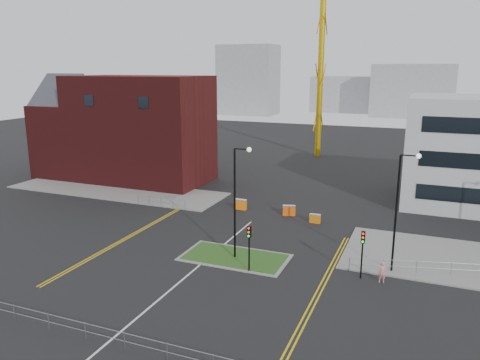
# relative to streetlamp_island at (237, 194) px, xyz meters

# --- Properties ---
(ground) EXTENTS (200.00, 200.00, 0.00)m
(ground) POSITION_rel_streetlamp_island_xyz_m (-2.22, -8.00, -5.41)
(ground) COLOR black
(ground) RESTS_ON ground
(pavement_left) EXTENTS (28.00, 8.00, 0.12)m
(pavement_left) POSITION_rel_streetlamp_island_xyz_m (-22.22, 14.00, -5.35)
(pavement_left) COLOR slate
(pavement_left) RESTS_ON ground
(island_kerb) EXTENTS (8.60, 4.60, 0.08)m
(island_kerb) POSITION_rel_streetlamp_island_xyz_m (-0.22, 0.00, -5.37)
(island_kerb) COLOR slate
(island_kerb) RESTS_ON ground
(grass_island) EXTENTS (8.00, 4.00, 0.12)m
(grass_island) POSITION_rel_streetlamp_island_xyz_m (-0.22, 0.00, -5.35)
(grass_island) COLOR #224416
(grass_island) RESTS_ON ground
(brick_building) EXTENTS (24.20, 10.07, 14.24)m
(brick_building) POSITION_rel_streetlamp_island_xyz_m (-25.19, 20.00, 1.44)
(brick_building) COLOR #4C1313
(brick_building) RESTS_ON ground
(streetlamp_island) EXTENTS (1.46, 0.36, 9.18)m
(streetlamp_island) POSITION_rel_streetlamp_island_xyz_m (0.00, 0.00, 0.00)
(streetlamp_island) COLOR black
(streetlamp_island) RESTS_ON ground
(streetlamp_right_near) EXTENTS (1.46, 0.36, 9.18)m
(streetlamp_right_near) POSITION_rel_streetlamp_island_xyz_m (12.00, 2.00, 0.00)
(streetlamp_right_near) COLOR black
(streetlamp_right_near) RESTS_ON ground
(traffic_light_island) EXTENTS (0.28, 0.33, 3.65)m
(traffic_light_island) POSITION_rel_streetlamp_island_xyz_m (1.78, -2.02, -2.85)
(traffic_light_island) COLOR black
(traffic_light_island) RESTS_ON ground
(traffic_light_right) EXTENTS (0.28, 0.33, 3.65)m
(traffic_light_right) POSITION_rel_streetlamp_island_xyz_m (9.78, -0.02, -2.85)
(traffic_light_right) COLOR black
(traffic_light_right) RESTS_ON ground
(railing_front) EXTENTS (24.05, 0.05, 1.10)m
(railing_front) POSITION_rel_streetlamp_island_xyz_m (-2.22, -14.00, -4.63)
(railing_front) COLOR gray
(railing_front) RESTS_ON ground
(railing_left) EXTENTS (6.05, 0.05, 1.10)m
(railing_left) POSITION_rel_streetlamp_island_xyz_m (-13.22, 10.00, -4.67)
(railing_left) COLOR gray
(railing_left) RESTS_ON ground
(centre_line) EXTENTS (0.15, 30.00, 0.01)m
(centre_line) POSITION_rel_streetlamp_island_xyz_m (-2.22, -6.00, -5.41)
(centre_line) COLOR silver
(centre_line) RESTS_ON ground
(yellow_left_a) EXTENTS (0.12, 24.00, 0.01)m
(yellow_left_a) POSITION_rel_streetlamp_island_xyz_m (-11.22, 2.00, -5.41)
(yellow_left_a) COLOR gold
(yellow_left_a) RESTS_ON ground
(yellow_left_b) EXTENTS (0.12, 24.00, 0.01)m
(yellow_left_b) POSITION_rel_streetlamp_island_xyz_m (-10.92, 2.00, -5.41)
(yellow_left_b) COLOR gold
(yellow_left_b) RESTS_ON ground
(yellow_right_a) EXTENTS (0.12, 20.00, 0.01)m
(yellow_right_a) POSITION_rel_streetlamp_island_xyz_m (7.28, -2.00, -5.41)
(yellow_right_a) COLOR gold
(yellow_right_a) RESTS_ON ground
(yellow_right_b) EXTENTS (0.12, 20.00, 0.01)m
(yellow_right_b) POSITION_rel_streetlamp_island_xyz_m (7.58, -2.00, -5.41)
(yellow_right_b) COLOR gold
(yellow_right_b) RESTS_ON ground
(skyline_a) EXTENTS (18.00, 12.00, 22.00)m
(skyline_a) POSITION_rel_streetlamp_island_xyz_m (-42.22, 112.00, 5.59)
(skyline_a) COLOR gray
(skyline_a) RESTS_ON ground
(skyline_b) EXTENTS (24.00, 12.00, 16.00)m
(skyline_b) POSITION_rel_streetlamp_island_xyz_m (7.78, 122.00, 2.59)
(skyline_b) COLOR gray
(skyline_b) RESTS_ON ground
(skyline_d) EXTENTS (30.00, 12.00, 12.00)m
(skyline_d) POSITION_rel_streetlamp_island_xyz_m (-10.22, 132.00, 0.59)
(skyline_d) COLOR gray
(skyline_d) RESTS_ON ground
(pedestrian) EXTENTS (0.64, 0.48, 1.58)m
(pedestrian) POSITION_rel_streetlamp_island_xyz_m (11.29, -0.11, -4.62)
(pedestrian) COLOR pink
(pedestrian) RESTS_ON ground
(barrier_left) EXTENTS (1.37, 0.50, 1.14)m
(barrier_left) POSITION_rel_streetlamp_island_xyz_m (-4.79, 12.52, -4.79)
(barrier_left) COLOR orange
(barrier_left) RESTS_ON ground
(barrier_mid) EXTENTS (1.36, 0.78, 1.09)m
(barrier_mid) POSITION_rel_streetlamp_island_xyz_m (0.71, 12.45, -4.82)
(barrier_mid) COLOR #ED5B0D
(barrier_mid) RESTS_ON ground
(barrier_right) EXTENTS (1.09, 0.38, 0.91)m
(barrier_right) POSITION_rel_streetlamp_island_xyz_m (3.78, 11.10, -4.92)
(barrier_right) COLOR orange
(barrier_right) RESTS_ON ground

